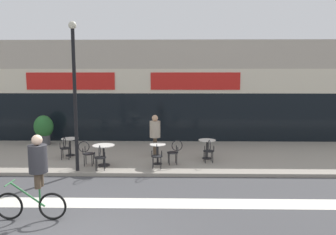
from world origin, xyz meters
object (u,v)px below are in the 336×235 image
Objects in this scene: cafe_chair_1_near at (100,156)px; cafe_chair_1_side at (87,152)px; cafe_chair_0_near at (65,147)px; bistro_table_1 at (104,151)px; planter_pot at (44,129)px; cafe_chair_2_near at (157,154)px; bistro_table_0 at (70,143)px; cafe_chair_3_near at (209,149)px; bistro_table_3 at (207,145)px; cafe_chair_2_side at (175,150)px; pedestrian_near_end at (155,132)px; bistro_table_2 at (158,150)px; cyclist_0 at (36,171)px; lamp_post at (75,86)px.

cafe_chair_1_near and cafe_chair_1_side have the same top height.
bistro_table_1 is at bearing -123.50° from cafe_chair_0_near.
cafe_chair_1_near reaches higher than bistro_table_1.
cafe_chair_2_near is at bearing -35.49° from planter_pot.
cafe_chair_0_near is at bearing 153.86° from bistro_table_1.
planter_pot is (-5.58, 3.98, 0.26)m from cafe_chair_2_near.
cafe_chair_3_near reaches higher than bistro_table_0.
bistro_table_0 is 0.80× the size of cafe_chair_1_near.
cafe_chair_1_near and cafe_chair_2_near have the same top height.
bistro_table_3 is 4.21m from cafe_chair_1_near.
cafe_chair_2_side is 0.54× the size of pedestrian_near_end.
planter_pot is 0.84× the size of pedestrian_near_end.
bistro_table_0 is at bearing 161.42° from bistro_table_2.
cyclist_0 reaches higher than pedestrian_near_end.
bistro_table_2 is 2.09m from bistro_table_3.
cafe_chair_1_side is 1.00× the size of cafe_chair_2_side.
cafe_chair_2_side is at bearing -46.23° from cafe_chair_2_near.
cafe_chair_2_near is (1.96, -0.40, -0.03)m from bistro_table_1.
bistro_table_1 is at bearing -40.55° from bistro_table_0.
cafe_chair_3_near is at bearing 151.69° from pedestrian_near_end.
bistro_table_2 is at bearing -72.80° from cafe_chair_1_near.
cafe_chair_2_side reaches higher than bistro_table_1.
cafe_chair_1_side and cafe_chair_3_near have the same top height.
cafe_chair_1_side is at bearing -4.14° from cafe_chair_2_side.
bistro_table_2 is 0.15× the size of lamp_post.
bistro_table_3 reaches higher than bistro_table_2.
lamp_post is at bearing -56.21° from planter_pot.
bistro_table_2 is at bearing 96.35° from pedestrian_near_end.
lamp_post is (-0.79, -0.04, 2.40)m from cafe_chair_1_near.
cyclist_0 is (2.97, -7.88, 0.28)m from planter_pot.
cafe_chair_3_near is 5.35m from lamp_post.
bistro_table_3 is 5.50m from lamp_post.
bistro_table_1 is 1.97m from bistro_table_2.
planter_pot is (-7.48, 2.51, 0.24)m from bistro_table_3.
cafe_chair_0_near is at bearing 139.69° from cafe_chair_1_side.
bistro_table_3 is 7.03m from cyclist_0.
cafe_chair_3_near is 8.12m from planter_pot.
cafe_chair_1_side is 1.00× the size of cafe_chair_2_near.
cafe_chair_1_side is at bearing 91.19° from cafe_chair_3_near.
bistro_table_1 is at bearing -173.46° from bistro_table_2.
planter_pot is 0.69× the size of cyclist_0.
bistro_table_3 is (5.57, -0.39, 0.02)m from bistro_table_0.
cafe_chair_3_near is 2.39m from pedestrian_near_end.
pedestrian_near_end is (2.41, 1.51, 0.48)m from cafe_chair_1_side.
cafe_chair_2_near is at bearing -115.98° from cafe_chair_0_near.
bistro_table_3 is at bearing 166.81° from pedestrian_near_end.
cafe_chair_3_near is at bearing -133.96° from cyclist_0.
planter_pot reaches higher than cafe_chair_3_near.
bistro_table_2 is 2.13m from cafe_chair_1_near.
bistro_table_0 is 0.80× the size of cafe_chair_2_side.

